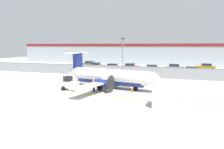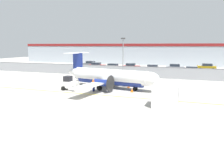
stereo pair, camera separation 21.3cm
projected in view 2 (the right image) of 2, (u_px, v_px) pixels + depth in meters
name	position (u px, v px, depth m)	size (l,w,h in m)	color
ground_plane	(98.00, 95.00, 26.52)	(140.00, 140.00, 0.01)	#ADA89E
perimeter_fence	(131.00, 71.00, 41.35)	(98.00, 0.10, 2.10)	gray
parking_lot_strip	(143.00, 70.00, 52.26)	(98.00, 17.00, 0.12)	#38383A
background_building	(154.00, 54.00, 69.14)	(91.00, 8.10, 6.50)	#A8B2BC
commuter_airplane	(111.00, 77.00, 30.47)	(14.58, 16.04, 4.92)	white
baggage_tug	(70.00, 84.00, 29.36)	(2.33, 1.38, 1.88)	silver
ground_crew_worker	(94.00, 84.00, 28.49)	(0.41, 0.55, 1.70)	#191E4C
cargo_container	(165.00, 96.00, 21.12)	(2.44, 2.02, 2.20)	silver
traffic_cone_near_left	(76.00, 88.00, 28.92)	(0.36, 0.36, 0.64)	orange
traffic_cone_near_right	(132.00, 90.00, 28.04)	(0.36, 0.36, 0.64)	orange
traffic_cone_far_left	(93.00, 83.00, 33.00)	(0.36, 0.36, 0.64)	orange
traffic_cone_far_right	(128.00, 85.00, 31.11)	(0.36, 0.36, 0.64)	orange
parked_car_0	(91.00, 64.00, 59.86)	(4.26, 2.13, 1.58)	slate
parked_car_1	(97.00, 66.00, 54.95)	(4.37, 2.39, 1.58)	red
parked_car_2	(113.00, 67.00, 51.28)	(4.32, 2.25, 1.58)	silver
parked_car_3	(131.00, 67.00, 52.42)	(4.35, 2.32, 1.58)	red
parked_car_4	(152.00, 68.00, 48.47)	(4.25, 2.10, 1.58)	navy
parked_car_5	(175.00, 67.00, 50.49)	(4.30, 2.20, 1.58)	gray
parked_car_6	(191.00, 71.00, 44.23)	(4.25, 2.11, 1.58)	gray
parked_car_7	(207.00, 67.00, 51.81)	(4.24, 2.09, 1.58)	#B28C19
apron_light_pole	(123.00, 55.00, 37.79)	(0.70, 0.30, 7.27)	slate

